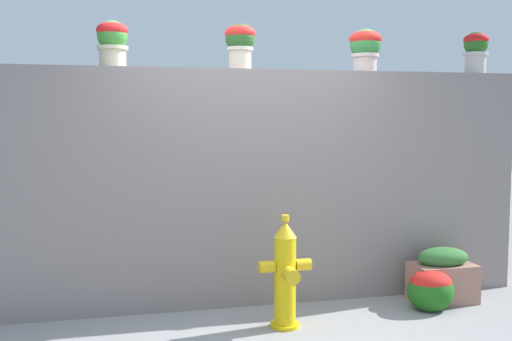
# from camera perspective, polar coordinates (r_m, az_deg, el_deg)

# --- Properties ---
(ground_plane) EXTENTS (24.00, 24.00, 0.00)m
(ground_plane) POSITION_cam_1_polar(r_m,az_deg,el_deg) (4.84, 1.53, -15.11)
(ground_plane) COLOR gray
(stone_wall) EXTENTS (5.18, 0.37, 2.08)m
(stone_wall) POSITION_cam_1_polar(r_m,az_deg,el_deg) (5.45, -0.93, -1.56)
(stone_wall) COLOR gray
(stone_wall) RESTS_ON ground
(potted_plant_1) EXTENTS (0.26, 0.26, 0.39)m
(potted_plant_1) POSITION_cam_1_polar(r_m,az_deg,el_deg) (5.31, -13.33, 11.83)
(potted_plant_1) COLOR beige
(potted_plant_1) RESTS_ON stone_wall
(potted_plant_2) EXTENTS (0.27, 0.27, 0.40)m
(potted_plant_2) POSITION_cam_1_polar(r_m,az_deg,el_deg) (5.43, -1.51, 12.01)
(potted_plant_2) COLOR beige
(potted_plant_2) RESTS_ON stone_wall
(potted_plant_3) EXTENTS (0.30, 0.30, 0.40)m
(potted_plant_3) POSITION_cam_1_polar(r_m,az_deg,el_deg) (5.80, 10.22, 11.39)
(potted_plant_3) COLOR beige
(potted_plant_3) RESTS_ON stone_wall
(potted_plant_4) EXTENTS (0.24, 0.24, 0.40)m
(potted_plant_4) POSITION_cam_1_polar(r_m,az_deg,el_deg) (6.33, 19.92, 10.68)
(potted_plant_4) COLOR beige
(potted_plant_4) RESTS_ON stone_wall
(fire_hydrant) EXTENTS (0.42, 0.34, 0.90)m
(fire_hydrant) POSITION_cam_1_polar(r_m,az_deg,el_deg) (4.87, 2.77, -9.83)
(fire_hydrant) COLOR yellow
(fire_hydrant) RESTS_ON ground
(flower_bush_left) EXTENTS (0.41, 0.37, 0.36)m
(flower_bush_left) POSITION_cam_1_polar(r_m,az_deg,el_deg) (5.57, 16.06, -10.59)
(flower_bush_left) COLOR #20621B
(flower_bush_left) RESTS_ON ground
(planter_box) EXTENTS (0.56, 0.35, 0.50)m
(planter_box) POSITION_cam_1_polar(r_m,az_deg,el_deg) (5.82, 17.10, -9.42)
(planter_box) COLOR #A1715E
(planter_box) RESTS_ON ground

